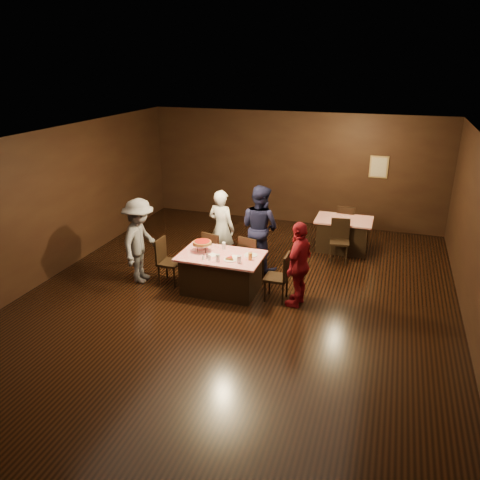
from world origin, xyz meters
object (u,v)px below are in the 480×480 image
Objects in this scene: glass_front_right at (239,259)px; glass_back at (224,246)px; chair_end_left at (170,262)px; pizza_stand at (202,243)px; diner_navy_hoodie at (260,227)px; plate_empty at (251,255)px; chair_end_right at (276,277)px; chair_far_right at (252,257)px; chair_back_far at (346,223)px; glass_amber at (250,256)px; diner_grey_knit at (140,241)px; chair_far_left at (216,252)px; glass_front_left at (218,258)px; main_table at (221,273)px; back_table at (343,234)px; diner_white_jacket at (221,228)px; chair_back_near at (339,241)px; diner_red_shirt at (299,264)px.

glass_front_right and glass_back have the same top height.
pizza_stand reaches higher than chair_end_left.
diner_navy_hoodie is 1.19m from plate_empty.
chair_far_right is at bearing -136.51° from chair_end_right.
chair_back_far is 3.84m from glass_amber.
chair_far_left is at bearing -62.12° from diner_grey_knit.
chair_end_right and chair_back_far have the same top height.
glass_front_left is (1.15, -0.30, 0.37)m from chair_end_left.
plate_empty is at bearing 104.04° from glass_amber.
main_table is at bearing -91.87° from diner_grey_knit.
glass_front_left reaches higher than back_table.
diner_navy_hoodie is at bearing 92.01° from glass_front_right.
back_table is 3.54m from glass_front_right.
glass_front_right is 0.74m from glass_back.
glass_amber reaches higher than plate_empty.
back_table is 3.00m from diner_white_jacket.
diner_navy_hoodie is 7.39× the size of plate_empty.
glass_front_left is at bearing -138.01° from plate_empty.
plate_empty is at bearing 15.26° from main_table.
glass_amber is (2.31, 0.00, -0.03)m from diner_grey_knit.
diner_navy_hoodie reaches higher than main_table.
pizza_stand is (-0.80, -1.27, 0.03)m from diner_navy_hoodie.
glass_amber is (1.03, -1.25, -0.01)m from diner_white_jacket.
main_table is 0.94× the size of diner_white_jacket.
main_table is at bearing 150.95° from glass_front_right.
diner_grey_knit reaches higher than back_table.
diner_white_jacket is 4.48× the size of pizza_stand.
back_table is 1.37× the size of chair_back_far.
diner_navy_hoodie is at bearing 73.32° from main_table.
chair_back_far is at bearing -124.54° from diner_white_jacket.
chair_far_left is 1.68m from chair_end_right.
back_table is 1.37× the size of chair_far_right.
chair_back_near is at bearing 47.80° from main_table.
chair_end_right is at bearing -92.55° from diner_grey_knit.
diner_white_jacket is (-2.43, -1.70, 0.47)m from back_table.
chair_far_right is 2.29m from diner_grey_knit.
chair_back_near is 6.79× the size of glass_back.
chair_far_left is 1.58m from diner_grey_knit.
diner_grey_knit is 12.42× the size of glass_amber.
chair_far_right reaches higher than glass_back.
glass_front_left is at bearing -103.82° from chair_end_left.
chair_back_far reaches higher than plate_empty.
chair_end_right is at bearing -85.27° from diner_red_shirt.
diner_white_jacket reaches higher than diner_red_shirt.
diner_white_jacket reaches higher than glass_front_right.
chair_end_right is 6.79× the size of glass_amber.
main_table is 1.68× the size of chair_end_right.
diner_grey_knit is (-0.61, -0.05, 0.39)m from chair_end_left.
glass_front_left is at bearing -80.54° from glass_back.
chair_far_left is 0.59× the size of diner_red_shirt.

